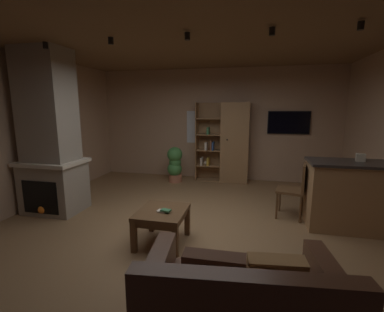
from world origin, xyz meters
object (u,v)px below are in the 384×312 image
(table_book_1, at_px, (166,210))
(potted_floor_plant, at_px, (175,164))
(dining_chair, at_px, (296,187))
(table_book_0, at_px, (162,211))
(kitchen_bar_counter, at_px, (362,197))
(coffee_table, at_px, (162,217))
(wall_mounted_tv, at_px, (289,123))
(tissue_box, at_px, (360,158))
(leather_couch, at_px, (240,312))
(stone_fireplace, at_px, (50,141))
(bookshelf_cabinet, at_px, (231,143))

(table_book_1, xyz_separation_m, potted_floor_plant, (-0.76, 2.98, -0.04))
(table_book_1, bearing_deg, dining_chair, 36.88)
(table_book_0, bearing_deg, kitchen_bar_counter, 21.53)
(kitchen_bar_counter, xyz_separation_m, dining_chair, (-0.88, 0.25, 0.01))
(coffee_table, relative_size, wall_mounted_tv, 0.72)
(potted_floor_plant, bearing_deg, kitchen_bar_counter, -28.90)
(tissue_box, bearing_deg, coffee_table, -157.76)
(coffee_table, distance_m, wall_mounted_tv, 4.16)
(tissue_box, height_order, leather_couch, tissue_box)
(tissue_box, bearing_deg, table_book_1, -156.00)
(table_book_0, height_order, wall_mounted_tv, wall_mounted_tv)
(table_book_1, bearing_deg, leather_couch, -52.48)
(wall_mounted_tv, bearing_deg, table_book_1, -117.91)
(coffee_table, height_order, table_book_1, table_book_1)
(stone_fireplace, height_order, leather_couch, stone_fireplace)
(table_book_1, relative_size, wall_mounted_tv, 0.13)
(coffee_table, bearing_deg, table_book_1, -40.13)
(potted_floor_plant, bearing_deg, tissue_box, -28.31)
(bookshelf_cabinet, bearing_deg, wall_mounted_tv, 9.04)
(stone_fireplace, distance_m, table_book_1, 2.53)
(stone_fireplace, distance_m, bookshelf_cabinet, 3.88)
(stone_fireplace, bearing_deg, potted_floor_plant, 55.50)
(table_book_0, distance_m, dining_chair, 2.28)
(kitchen_bar_counter, bearing_deg, table_book_0, -158.47)
(kitchen_bar_counter, height_order, tissue_box, tissue_box)
(leather_couch, bearing_deg, potted_floor_plant, 112.38)
(bookshelf_cabinet, distance_m, leather_couch, 4.74)
(bookshelf_cabinet, relative_size, kitchen_bar_counter, 1.24)
(coffee_table, height_order, table_book_0, table_book_0)
(tissue_box, bearing_deg, potted_floor_plant, 151.69)
(bookshelf_cabinet, xyz_separation_m, table_book_1, (-0.56, -3.35, -0.46))
(potted_floor_plant, bearing_deg, wall_mounted_tv, 12.47)
(kitchen_bar_counter, bearing_deg, dining_chair, 164.00)
(table_book_0, height_order, potted_floor_plant, potted_floor_plant)
(stone_fireplace, height_order, bookshelf_cabinet, stone_fireplace)
(stone_fireplace, xyz_separation_m, tissue_box, (4.91, 0.43, -0.16))
(leather_couch, bearing_deg, wall_mounted_tv, 79.88)
(leather_couch, xyz_separation_m, table_book_1, (-1.02, 1.32, 0.19))
(kitchen_bar_counter, relative_size, wall_mounted_tv, 1.63)
(bookshelf_cabinet, distance_m, table_book_0, 3.43)
(potted_floor_plant, xyz_separation_m, wall_mounted_tv, (2.64, 0.58, 1.00))
(wall_mounted_tv, bearing_deg, stone_fireplace, -145.97)
(kitchen_bar_counter, distance_m, table_book_1, 2.88)
(stone_fireplace, relative_size, dining_chair, 2.99)
(stone_fireplace, relative_size, kitchen_bar_counter, 1.77)
(kitchen_bar_counter, xyz_separation_m, wall_mounted_tv, (-0.78, 2.47, 0.94))
(stone_fireplace, bearing_deg, kitchen_bar_counter, 4.04)
(tissue_box, height_order, potted_floor_plant, tissue_box)
(stone_fireplace, distance_m, coffee_table, 2.48)
(table_book_1, distance_m, potted_floor_plant, 3.07)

